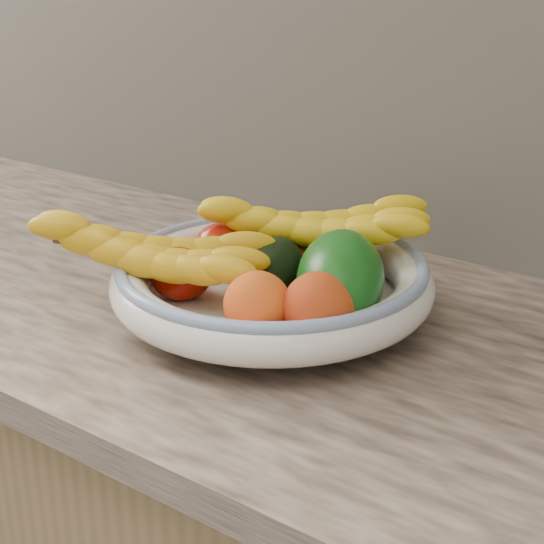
% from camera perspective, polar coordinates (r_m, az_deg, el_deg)
% --- Properties ---
extents(fruit_bowl, '(0.39, 0.39, 0.08)m').
position_cam_1_polar(fruit_bowl, '(1.01, -0.00, -0.61)').
color(fruit_bowl, white).
rests_on(fruit_bowl, kitchen_counter).
extents(clementine_back_left, '(0.05, 0.05, 0.04)m').
position_cam_1_polar(clementine_back_left, '(1.11, 1.90, 1.85)').
color(clementine_back_left, '#E86204').
rests_on(clementine_back_left, fruit_bowl).
extents(clementine_back_right, '(0.07, 0.07, 0.05)m').
position_cam_1_polar(clementine_back_right, '(1.08, 5.14, 1.24)').
color(clementine_back_right, '#ED4C04').
rests_on(clementine_back_right, fruit_bowl).
extents(clementine_back_mid, '(0.06, 0.06, 0.05)m').
position_cam_1_polar(clementine_back_mid, '(1.07, 1.98, 1.18)').
color(clementine_back_mid, '#E75804').
rests_on(clementine_back_mid, fruit_bowl).
extents(clementine_extra, '(0.05, 0.05, 0.05)m').
position_cam_1_polar(clementine_extra, '(1.09, 2.43, 1.49)').
color(clementine_extra, '#F26005').
rests_on(clementine_extra, fruit_bowl).
extents(tomato_left, '(0.08, 0.08, 0.06)m').
position_cam_1_polar(tomato_left, '(1.08, -3.53, 1.78)').
color(tomato_left, red).
rests_on(tomato_left, fruit_bowl).
extents(tomato_near_left, '(0.10, 0.10, 0.07)m').
position_cam_1_polar(tomato_near_left, '(1.01, -6.23, 0.09)').
color(tomato_near_left, '#9E0C00').
rests_on(tomato_near_left, fruit_bowl).
extents(avocado_center, '(0.10, 0.12, 0.07)m').
position_cam_1_polar(avocado_center, '(1.00, 0.09, 0.30)').
color(avocado_center, black).
rests_on(avocado_center, fruit_bowl).
extents(avocado_right, '(0.09, 0.11, 0.07)m').
position_cam_1_polar(avocado_right, '(1.00, 4.58, 0.16)').
color(avocado_right, black).
rests_on(avocado_right, fruit_bowl).
extents(green_mango, '(0.19, 0.20, 0.13)m').
position_cam_1_polar(green_mango, '(0.94, 4.68, -0.48)').
color(green_mango, '#0E4C0F').
rests_on(green_mango, fruit_bowl).
extents(peach_front, '(0.08, 0.08, 0.07)m').
position_cam_1_polar(peach_front, '(0.90, -1.02, -2.25)').
color(peach_front, orange).
rests_on(peach_front, fruit_bowl).
extents(peach_right, '(0.10, 0.10, 0.08)m').
position_cam_1_polar(peach_right, '(0.89, 3.22, -2.46)').
color(peach_right, orange).
rests_on(peach_right, fruit_bowl).
extents(banana_bunch_back, '(0.32, 0.25, 0.09)m').
position_cam_1_polar(banana_bunch_back, '(1.05, 2.73, 2.75)').
color(banana_bunch_back, yellow).
rests_on(banana_bunch_back, fruit_bowl).
extents(banana_bunch_front, '(0.33, 0.23, 0.09)m').
position_cam_1_polar(banana_bunch_front, '(0.99, -8.47, 0.87)').
color(banana_bunch_front, gold).
rests_on(banana_bunch_front, fruit_bowl).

